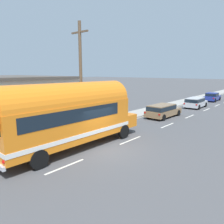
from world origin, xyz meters
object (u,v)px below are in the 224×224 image
object	(u,v)px
car_lead	(163,110)
car_third	(212,97)
utility_pole	(81,76)
car_second	(195,102)
painted_bus	(64,114)

from	to	relation	value
car_lead	car_third	bearing A→B (deg)	90.16
utility_pole	car_third	world-z (taller)	utility_pole
car_lead	car_second	xyz separation A→B (m)	(0.37, 8.52, 0.00)
car_second	car_third	size ratio (longest dim) A/B	0.99
car_lead	car_second	size ratio (longest dim) A/B	1.09
painted_bus	car_third	world-z (taller)	painted_bus
utility_pole	car_lead	world-z (taller)	utility_pole
utility_pole	painted_bus	world-z (taller)	utility_pole
painted_bus	car_lead	world-z (taller)	painted_bus
car_third	car_lead	bearing A→B (deg)	-89.84
utility_pole	car_lead	size ratio (longest dim) A/B	1.78
car_third	utility_pole	bearing A→B (deg)	-94.99
painted_bus	car_second	bearing A→B (deg)	89.40
painted_bus	car_second	distance (m)	21.40
car_lead	car_third	size ratio (longest dim) A/B	1.08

